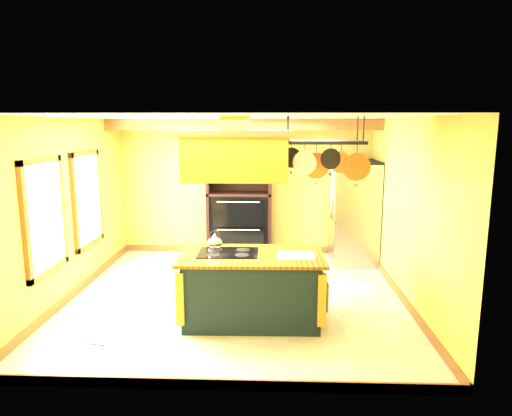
# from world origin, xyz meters

# --- Properties ---
(floor) EXTENTS (5.00, 5.00, 0.00)m
(floor) POSITION_xyz_m (0.00, 0.00, 0.00)
(floor) COLOR beige
(floor) RESTS_ON ground
(ceiling) EXTENTS (5.00, 5.00, 0.00)m
(ceiling) POSITION_xyz_m (0.00, 0.00, 2.70)
(ceiling) COLOR white
(ceiling) RESTS_ON wall_back
(wall_back) EXTENTS (5.00, 0.02, 2.70)m
(wall_back) POSITION_xyz_m (0.00, 2.50, 1.35)
(wall_back) COLOR gold
(wall_back) RESTS_ON floor
(wall_front) EXTENTS (5.00, 0.02, 2.70)m
(wall_front) POSITION_xyz_m (0.00, -2.50, 1.35)
(wall_front) COLOR gold
(wall_front) RESTS_ON floor
(wall_left) EXTENTS (0.02, 5.00, 2.70)m
(wall_left) POSITION_xyz_m (-2.50, 0.00, 1.35)
(wall_left) COLOR gold
(wall_left) RESTS_ON floor
(wall_right) EXTENTS (0.02, 5.00, 2.70)m
(wall_right) POSITION_xyz_m (2.50, 0.00, 1.35)
(wall_right) COLOR gold
(wall_right) RESTS_ON floor
(ceiling_beam) EXTENTS (5.00, 0.15, 0.20)m
(ceiling_beam) POSITION_xyz_m (0.00, 1.70, 2.59)
(ceiling_beam) COLOR brown
(ceiling_beam) RESTS_ON ceiling
(window_near) EXTENTS (0.06, 1.06, 1.56)m
(window_near) POSITION_xyz_m (-2.47, -0.80, 1.40)
(window_near) COLOR brown
(window_near) RESTS_ON wall_left
(window_far) EXTENTS (0.06, 1.06, 1.56)m
(window_far) POSITION_xyz_m (-2.47, 0.60, 1.40)
(window_far) COLOR brown
(window_far) RESTS_ON wall_left
(kitchen_island) EXTENTS (1.91, 1.08, 1.11)m
(kitchen_island) POSITION_xyz_m (0.28, -0.84, 0.47)
(kitchen_island) COLOR black
(kitchen_island) RESTS_ON floor
(range_hood) EXTENTS (1.38, 0.78, 0.80)m
(range_hood) POSITION_xyz_m (0.08, -0.84, 2.24)
(range_hood) COLOR gold
(range_hood) RESTS_ON ceiling
(pot_rack) EXTENTS (1.10, 0.50, 0.79)m
(pot_rack) POSITION_xyz_m (1.19, -0.84, 2.25)
(pot_rack) COLOR black
(pot_rack) RESTS_ON ceiling
(refrigerator) EXTENTS (0.82, 0.97, 1.90)m
(refrigerator) POSITION_xyz_m (2.07, 1.90, 0.92)
(refrigerator) COLOR #9A9EA3
(refrigerator) RESTS_ON floor
(hutch) EXTENTS (1.26, 0.57, 2.23)m
(hutch) POSITION_xyz_m (-0.11, 2.26, 0.87)
(hutch) COLOR black
(hutch) RESTS_ON floor
(floor_register) EXTENTS (0.30, 0.16, 0.01)m
(floor_register) POSITION_xyz_m (-1.58, -1.55, 0.01)
(floor_register) COLOR black
(floor_register) RESTS_ON floor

